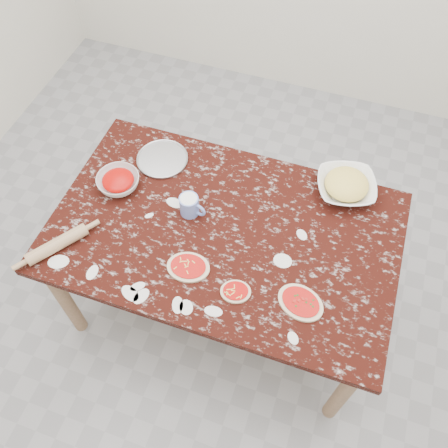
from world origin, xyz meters
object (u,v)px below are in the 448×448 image
at_px(worktable, 224,240).
at_px(rolling_pin, 57,244).
at_px(cheese_bowl, 346,187).
at_px(sauce_bowl, 119,182).
at_px(flour_mug, 190,205).
at_px(pizza_tray, 162,159).

xyz_separation_m(worktable, rolling_pin, (-0.67, -0.33, 0.11)).
relative_size(worktable, cheese_bowl, 5.68).
bearing_deg(sauce_bowl, flour_mug, -4.97).
relative_size(cheese_bowl, rolling_pin, 0.98).
bearing_deg(worktable, cheese_bowl, 40.15).
bearing_deg(cheese_bowl, sauce_bowl, -162.64).
bearing_deg(flour_mug, worktable, -13.60).
xyz_separation_m(pizza_tray, cheese_bowl, (0.92, 0.10, 0.03)).
relative_size(worktable, sauce_bowl, 7.68).
bearing_deg(worktable, flour_mug, 166.40).
bearing_deg(cheese_bowl, flour_mug, -151.39).
distance_m(worktable, flour_mug, 0.23).
height_order(cheese_bowl, flour_mug, flour_mug).
xyz_separation_m(worktable, sauce_bowl, (-0.57, 0.08, 0.12)).
xyz_separation_m(flour_mug, rolling_pin, (-0.49, -0.38, -0.03)).
relative_size(pizza_tray, cheese_bowl, 0.91).
bearing_deg(sauce_bowl, cheese_bowl, 17.36).
relative_size(pizza_tray, flour_mug, 1.91).
bearing_deg(flour_mug, sauce_bowl, 175.03).
xyz_separation_m(worktable, pizza_tray, (-0.44, 0.30, 0.09)).
bearing_deg(worktable, sauce_bowl, 172.22).
xyz_separation_m(worktable, flour_mug, (-0.18, 0.04, 0.14)).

